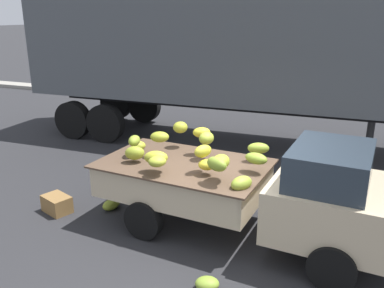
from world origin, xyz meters
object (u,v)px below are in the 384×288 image
at_px(semi_trailer, 241,51).
at_px(fallen_banana_bunch_near_tailgate, 111,204).
at_px(fallen_banana_bunch_by_wheel, 207,284).
at_px(pickup_truck, 297,195).
at_px(produce_crate, 57,204).

relative_size(semi_trailer, fallen_banana_bunch_near_tailgate, 31.11).
height_order(fallen_banana_bunch_near_tailgate, fallen_banana_bunch_by_wheel, fallen_banana_bunch_near_tailgate).
height_order(pickup_truck, semi_trailer, semi_trailer).
height_order(pickup_truck, fallen_banana_bunch_near_tailgate, pickup_truck).
xyz_separation_m(fallen_banana_bunch_near_tailgate, produce_crate, (-0.86, -0.47, 0.06)).
xyz_separation_m(pickup_truck, fallen_banana_bunch_by_wheel, (-0.87, -1.46, -0.80)).
height_order(semi_trailer, produce_crate, semi_trailer).
height_order(semi_trailer, fallen_banana_bunch_near_tailgate, semi_trailer).
bearing_deg(fallen_banana_bunch_by_wheel, pickup_truck, 59.21).
bearing_deg(fallen_banana_bunch_near_tailgate, pickup_truck, -0.43).
distance_m(pickup_truck, semi_trailer, 5.62).
bearing_deg(pickup_truck, fallen_banana_bunch_by_wheel, -116.86).
xyz_separation_m(pickup_truck, semi_trailer, (-2.30, 4.85, 1.65)).
height_order(pickup_truck, produce_crate, pickup_truck).
bearing_deg(semi_trailer, fallen_banana_bunch_by_wheel, -79.37).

